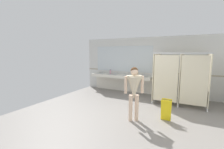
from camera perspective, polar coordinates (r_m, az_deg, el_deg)
ground_plane at (r=4.92m, az=6.66°, el=-16.16°), size 7.33×6.68×0.10m
wall_back at (r=7.49m, az=15.29°, el=3.12°), size 7.33×0.12×2.70m
wall_back_tile_band at (r=7.46m, az=15.10°, el=0.80°), size 7.33×0.01×0.06m
vanity_counter at (r=7.80m, az=3.40°, el=-1.70°), size 3.14×0.58×0.97m
mirror_panel at (r=7.88m, az=4.08°, el=5.84°), size 3.04×0.02×1.28m
bathroom_stalls at (r=6.38m, az=24.15°, el=-1.00°), size 1.91×1.46×1.98m
person_standing at (r=4.39m, az=8.24°, el=-4.88°), size 0.55×0.55×1.58m
handbag at (r=7.23m, az=8.60°, el=0.20°), size 0.28×0.12×0.36m
soap_dispenser at (r=8.11m, az=-0.64°, el=1.01°), size 0.07×0.07×0.22m
wet_floor_sign at (r=4.82m, az=19.57°, el=-12.27°), size 0.28×0.19×0.63m
floor_drain_cover at (r=5.46m, az=18.52°, el=-13.39°), size 0.14×0.14×0.01m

